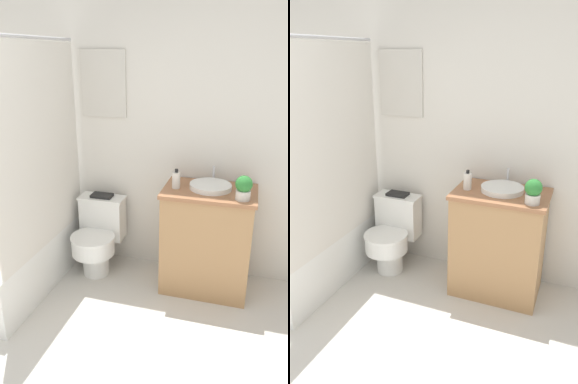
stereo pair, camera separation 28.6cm
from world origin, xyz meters
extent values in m
cube|color=silver|center=(0.00, 2.24, 1.25)|extent=(3.14, 0.05, 2.50)
cube|color=beige|center=(-0.26, 2.21, 1.63)|extent=(0.40, 0.02, 0.54)
cube|color=beige|center=(-0.26, 2.20, 1.63)|extent=(0.37, 0.01, 0.51)
cube|color=white|center=(-0.79, 1.56, 0.22)|extent=(0.55, 1.31, 0.44)
cube|color=silver|center=(-0.52, 1.56, 1.12)|extent=(0.01, 1.20, 1.67)
cylinder|color=#B7B7BC|center=(-0.52, 1.56, 1.97)|extent=(0.02, 1.20, 0.02)
cylinder|color=white|center=(-0.26, 1.88, 0.12)|extent=(0.23, 0.23, 0.23)
cylinder|color=white|center=(-0.26, 1.83, 0.30)|extent=(0.37, 0.37, 0.14)
cylinder|color=white|center=(-0.26, 1.83, 0.38)|extent=(0.38, 0.38, 0.02)
cube|color=white|center=(-0.26, 2.08, 0.46)|extent=(0.39, 0.19, 0.37)
cube|color=white|center=(-0.26, 2.08, 0.65)|extent=(0.41, 0.20, 0.02)
cube|color=#AD7F51|center=(0.70, 1.96, 0.42)|extent=(0.69, 0.47, 0.84)
cube|color=#9E6642|center=(0.70, 1.96, 0.86)|extent=(0.72, 0.50, 0.03)
cylinder|color=white|center=(0.70, 1.98, 0.89)|extent=(0.33, 0.33, 0.04)
cylinder|color=silver|center=(0.70, 2.16, 0.94)|extent=(0.02, 0.02, 0.13)
cylinder|color=silver|center=(0.44, 1.92, 0.94)|extent=(0.06, 0.06, 0.13)
cylinder|color=black|center=(0.44, 1.92, 1.02)|extent=(0.03, 0.03, 0.02)
cylinder|color=beige|center=(0.95, 1.81, 0.91)|extent=(0.11, 0.11, 0.07)
sphere|color=#2D7A33|center=(0.95, 1.81, 0.99)|extent=(0.12, 0.12, 0.12)
cube|color=black|center=(-0.26, 2.08, 0.68)|extent=(0.19, 0.12, 0.02)
camera|label=1|loc=(0.97, -0.80, 1.87)|focal=35.00mm
camera|label=2|loc=(1.24, -0.71, 1.87)|focal=35.00mm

